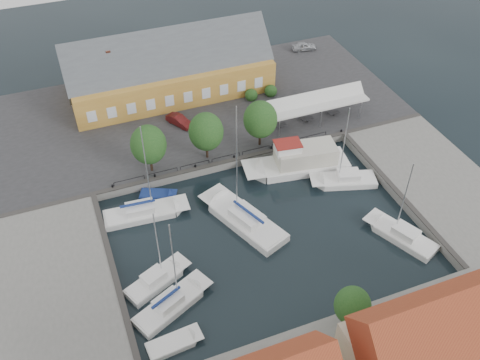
{
  "coord_description": "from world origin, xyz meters",
  "views": [
    {
      "loc": [
        -16.87,
        -37.49,
        42.3
      ],
      "look_at": [
        0.0,
        6.0,
        1.5
      ],
      "focal_mm": 40.0,
      "sensor_mm": 36.0,
      "label": 1
    }
  ],
  "objects_px": {
    "east_boat_c": "(401,236)",
    "launch_nw": "(158,196)",
    "car_silver": "(304,46)",
    "center_sailboat": "(244,220)",
    "east_boat_a": "(345,181)",
    "west_boat_a": "(144,213)",
    "west_boat_d": "(172,305)",
    "tent_canopy": "(316,103)",
    "car_red": "(179,121)",
    "trawler": "(300,162)",
    "warehouse": "(165,71)",
    "launch_sw": "(174,344)",
    "west_boat_c": "(157,281)"
  },
  "relations": [
    {
      "from": "tent_canopy",
      "to": "east_boat_a",
      "type": "distance_m",
      "value": 12.51
    },
    {
      "from": "west_boat_a",
      "to": "trawler",
      "type": "bearing_deg",
      "value": 3.13
    },
    {
      "from": "trawler",
      "to": "launch_nw",
      "type": "relative_size",
      "value": 2.97
    },
    {
      "from": "warehouse",
      "to": "launch_sw",
      "type": "distance_m",
      "value": 40.97
    },
    {
      "from": "warehouse",
      "to": "east_boat_c",
      "type": "xyz_separation_m",
      "value": [
        15.87,
        -35.81,
        -4.17
      ]
    },
    {
      "from": "center_sailboat",
      "to": "trawler",
      "type": "height_order",
      "value": "center_sailboat"
    },
    {
      "from": "tent_canopy",
      "to": "trawler",
      "type": "bearing_deg",
      "value": -127.32
    },
    {
      "from": "car_silver",
      "to": "west_boat_d",
      "type": "distance_m",
      "value": 52.09
    },
    {
      "from": "tent_canopy",
      "to": "launch_sw",
      "type": "xyz_separation_m",
      "value": [
        -26.94,
        -25.55,
        -3.59
      ]
    },
    {
      "from": "east_boat_a",
      "to": "trawler",
      "type": "bearing_deg",
      "value": 131.5
    },
    {
      "from": "car_red",
      "to": "east_boat_a",
      "type": "xyz_separation_m",
      "value": [
        15.33,
        -17.29,
        -1.39
      ]
    },
    {
      "from": "car_red",
      "to": "east_boat_a",
      "type": "height_order",
      "value": "east_boat_a"
    },
    {
      "from": "car_silver",
      "to": "east_boat_a",
      "type": "relative_size",
      "value": 0.35
    },
    {
      "from": "warehouse",
      "to": "east_boat_c",
      "type": "relative_size",
      "value": 2.73
    },
    {
      "from": "west_boat_a",
      "to": "car_red",
      "type": "bearing_deg",
      "value": 59.46
    },
    {
      "from": "west_boat_d",
      "to": "west_boat_a",
      "type": "bearing_deg",
      "value": 87.83
    },
    {
      "from": "car_red",
      "to": "center_sailboat",
      "type": "relative_size",
      "value": 0.26
    },
    {
      "from": "east_boat_a",
      "to": "launch_nw",
      "type": "distance_m",
      "value": 22.21
    },
    {
      "from": "east_boat_c",
      "to": "west_boat_d",
      "type": "xyz_separation_m",
      "value": [
        -25.27,
        0.37,
        0.01
      ]
    },
    {
      "from": "east_boat_c",
      "to": "launch_nw",
      "type": "height_order",
      "value": "east_boat_c"
    },
    {
      "from": "car_red",
      "to": "west_boat_c",
      "type": "distance_m",
      "value": 25.52
    },
    {
      "from": "east_boat_a",
      "to": "east_boat_c",
      "type": "distance_m",
      "value": 10.13
    },
    {
      "from": "center_sailboat",
      "to": "east_boat_a",
      "type": "height_order",
      "value": "center_sailboat"
    },
    {
      "from": "west_boat_a",
      "to": "launch_nw",
      "type": "height_order",
      "value": "west_boat_a"
    },
    {
      "from": "trawler",
      "to": "east_boat_c",
      "type": "height_order",
      "value": "east_boat_c"
    },
    {
      "from": "west_boat_c",
      "to": "car_red",
      "type": "bearing_deg",
      "value": 68.48
    },
    {
      "from": "car_silver",
      "to": "east_boat_a",
      "type": "distance_m",
      "value": 31.61
    },
    {
      "from": "east_boat_c",
      "to": "center_sailboat",
      "type": "bearing_deg",
      "value": 150.97
    },
    {
      "from": "west_boat_d",
      "to": "launch_nw",
      "type": "height_order",
      "value": "west_boat_d"
    },
    {
      "from": "car_silver",
      "to": "launch_nw",
      "type": "relative_size",
      "value": 0.88
    },
    {
      "from": "west_boat_a",
      "to": "west_boat_d",
      "type": "relative_size",
      "value": 1.13
    },
    {
      "from": "tent_canopy",
      "to": "car_red",
      "type": "xyz_separation_m",
      "value": [
        -17.23,
        5.4,
        -2.03
      ]
    },
    {
      "from": "east_boat_a",
      "to": "west_boat_d",
      "type": "bearing_deg",
      "value": -158.07
    },
    {
      "from": "west_boat_a",
      "to": "launch_nw",
      "type": "xyz_separation_m",
      "value": [
        2.15,
        2.49,
        -0.18
      ]
    },
    {
      "from": "east_boat_c",
      "to": "car_silver",
      "type": "bearing_deg",
      "value": 78.38
    },
    {
      "from": "car_silver",
      "to": "center_sailboat",
      "type": "relative_size",
      "value": 0.26
    },
    {
      "from": "warehouse",
      "to": "car_red",
      "type": "height_order",
      "value": "warehouse"
    },
    {
      "from": "west_boat_d",
      "to": "launch_sw",
      "type": "bearing_deg",
      "value": -103.45
    },
    {
      "from": "center_sailboat",
      "to": "west_boat_a",
      "type": "bearing_deg",
      "value": 152.84
    },
    {
      "from": "west_boat_a",
      "to": "west_boat_c",
      "type": "xyz_separation_m",
      "value": [
        -1.07,
        -9.68,
        -0.01
      ]
    },
    {
      "from": "east_boat_c",
      "to": "tent_canopy",
      "type": "bearing_deg",
      "value": 88.11
    },
    {
      "from": "trawler",
      "to": "launch_nw",
      "type": "xyz_separation_m",
      "value": [
        -17.6,
        1.41,
        -0.93
      ]
    },
    {
      "from": "east_boat_c",
      "to": "west_boat_a",
      "type": "xyz_separation_m",
      "value": [
        -24.77,
        13.33,
        0.01
      ]
    },
    {
      "from": "warehouse",
      "to": "car_silver",
      "type": "distance_m",
      "value": 24.69
    },
    {
      "from": "center_sailboat",
      "to": "east_boat_c",
      "type": "distance_m",
      "value": 16.95
    },
    {
      "from": "warehouse",
      "to": "east_boat_a",
      "type": "distance_m",
      "value": 29.94
    },
    {
      "from": "car_silver",
      "to": "west_boat_a",
      "type": "height_order",
      "value": "west_boat_a"
    },
    {
      "from": "warehouse",
      "to": "west_boat_c",
      "type": "xyz_separation_m",
      "value": [
        -9.98,
        -32.16,
        -4.17
      ]
    },
    {
      "from": "tent_canopy",
      "to": "west_boat_a",
      "type": "xyz_separation_m",
      "value": [
        -25.5,
        -8.62,
        -3.41
      ]
    },
    {
      "from": "east_boat_c",
      "to": "car_red",
      "type": "bearing_deg",
      "value": 121.1
    }
  ]
}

